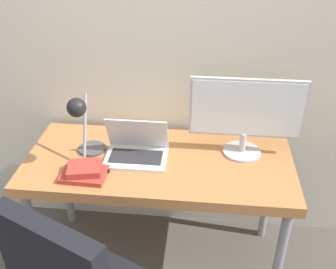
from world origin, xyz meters
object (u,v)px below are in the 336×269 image
at_px(laptop, 137,150).
at_px(desk_lamp, 82,122).
at_px(monitor, 246,113).
at_px(book_stack, 84,172).

distance_m(laptop, desk_lamp, 0.33).
xyz_separation_m(monitor, book_stack, (-0.80, -0.30, -0.22)).
xyz_separation_m(monitor, desk_lamp, (-0.83, -0.17, -0.00)).
bearing_deg(book_stack, laptop, 39.17).
distance_m(laptop, monitor, 0.61).
height_order(desk_lamp, book_stack, desk_lamp).
xyz_separation_m(desk_lamp, book_stack, (0.02, -0.13, -0.22)).
bearing_deg(monitor, desk_lamp, -168.35).
height_order(monitor, book_stack, monitor).
distance_m(monitor, desk_lamp, 0.84).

